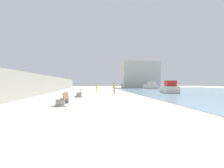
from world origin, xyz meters
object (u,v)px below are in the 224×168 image
object	(u,v)px
bench_near	(63,102)
person_standing	(96,88)
person_walking	(114,87)
bench_far	(79,95)
boat_distant	(151,86)
boat_mid_bay	(169,88)

from	to	relation	value
bench_near	person_standing	size ratio (longest dim) A/B	1.43
bench_near	person_standing	xyz separation A→B (m)	(2.83, 15.78, 0.63)
bench_near	person_walking	distance (m)	13.54
person_standing	bench_far	bearing A→B (deg)	-105.28
bench_near	boat_distant	xyz separation A→B (m)	(17.98, 31.82, 0.54)
bench_far	boat_distant	distance (m)	29.90
bench_far	boat_distant	xyz separation A→B (m)	(17.40, 24.30, 0.54)
bench_near	boat_mid_bay	world-z (taller)	boat_mid_bay
bench_near	boat_mid_bay	xyz separation A→B (m)	(14.66, 13.56, 0.55)
bench_far	boat_distant	world-z (taller)	boat_distant
boat_mid_bay	boat_distant	bearing A→B (deg)	79.70
boat_distant	person_standing	bearing A→B (deg)	-133.36
bench_far	person_walking	size ratio (longest dim) A/B	1.28
boat_distant	bench_near	bearing A→B (deg)	-119.47
person_walking	boat_distant	distance (m)	23.14
bench_far	person_standing	distance (m)	8.59
boat_distant	bench_far	bearing A→B (deg)	-125.60
person_standing	boat_mid_bay	size ratio (longest dim) A/B	0.30
bench_far	person_standing	xyz separation A→B (m)	(2.26, 8.27, 0.63)
person_standing	boat_distant	size ratio (longest dim) A/B	0.33
bench_far	boat_distant	size ratio (longest dim) A/B	0.47
bench_near	bench_far	size ratio (longest dim) A/B	0.98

